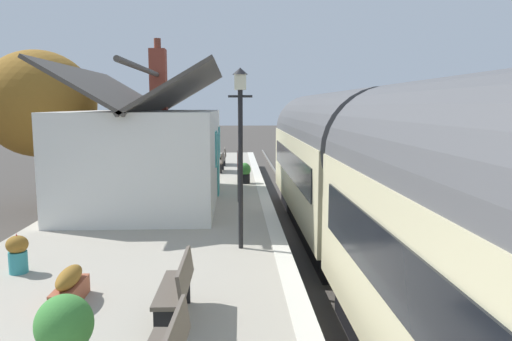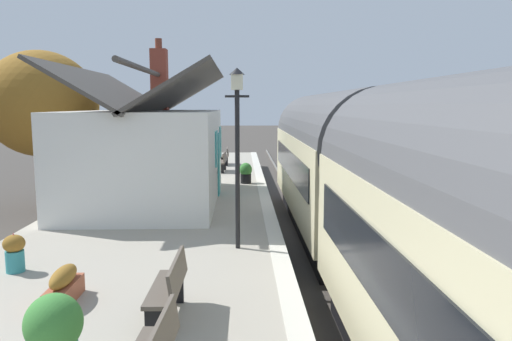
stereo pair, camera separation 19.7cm
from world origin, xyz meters
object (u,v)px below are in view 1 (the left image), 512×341
at_px(bench_by_lamp, 220,161).
at_px(planter_corner_building, 167,156).
at_px(station_building, 149,153).
at_px(planter_edge_far, 70,287).
at_px(tree_distant, 39,104).
at_px(bench_mid_platform, 177,287).
at_px(planter_bench_left, 18,253).
at_px(station_sign_board, 238,164).
at_px(planter_under_sign, 213,162).
at_px(lamp_post_platform, 240,124).
at_px(bench_near_building, 223,156).
at_px(planter_bench_right, 245,173).
at_px(planter_by_door, 65,334).
at_px(train, 384,189).

distance_m(bench_by_lamp, planter_corner_building, 4.14).
xyz_separation_m(station_building, planter_edge_far, (-7.95, -0.14, -1.28)).
xyz_separation_m(planter_edge_far, planter_corner_building, (17.84, 1.00, 0.18)).
xyz_separation_m(planter_corner_building, tree_distant, (-6.53, 3.77, 2.63)).
bearing_deg(bench_mid_platform, planter_edge_far, 70.06).
relative_size(planter_bench_left, station_sign_board, 0.48).
xyz_separation_m(planter_bench_left, tree_distant, (9.89, 3.37, 2.69)).
bearing_deg(planter_corner_building, tree_distant, 150.00).
height_order(station_building, planter_under_sign, station_building).
bearing_deg(bench_mid_platform, planter_under_sign, 0.88).
xyz_separation_m(bench_mid_platform, lamp_post_platform, (3.42, -0.94, 2.17)).
xyz_separation_m(bench_by_lamp, lamp_post_platform, (-12.07, -0.80, 2.17)).
height_order(bench_near_building, station_sign_board, station_sign_board).
bearing_deg(tree_distant, planter_corner_building, -30.00).
bearing_deg(planter_under_sign, station_building, 169.15).
height_order(planter_under_sign, station_sign_board, station_sign_board).
distance_m(planter_corner_building, tree_distant, 7.99).
distance_m(bench_mid_platform, planter_under_sign, 16.98).
xyz_separation_m(lamp_post_platform, tree_distant, (8.52, 7.45, 0.43)).
distance_m(bench_by_lamp, planter_edge_far, 14.99).
bearing_deg(planter_bench_right, tree_distant, 91.17).
bearing_deg(planter_bench_left, station_sign_board, -31.43).
xyz_separation_m(planter_bench_right, lamp_post_platform, (-8.67, 0.25, 2.22)).
relative_size(station_building, planter_by_door, 7.84).
relative_size(planter_bench_right, tree_distant, 0.14).
height_order(bench_near_building, planter_bench_left, bench_near_building).
distance_m(train, planter_bench_right, 9.51).
relative_size(bench_by_lamp, lamp_post_platform, 0.37).
bearing_deg(bench_mid_platform, lamp_post_platform, -15.39).
distance_m(bench_by_lamp, planter_bench_left, 13.83).
relative_size(planter_edge_far, lamp_post_platform, 0.26).
bearing_deg(bench_mid_platform, planter_bench_left, 56.76).
relative_size(planter_under_sign, planter_by_door, 1.00).
distance_m(planter_bench_right, tree_distant, 8.14).
bearing_deg(bench_mid_platform, bench_by_lamp, -0.52).
bearing_deg(bench_near_building, tree_distant, 132.67).
height_order(bench_mid_platform, planter_bench_right, bench_mid_platform).
relative_size(bench_by_lamp, planter_bench_right, 1.75).
height_order(planter_under_sign, tree_distant, tree_distant).
xyz_separation_m(bench_near_building, planter_edge_far, (-17.49, 1.93, -0.21)).
height_order(station_building, lamp_post_platform, station_building).
bearing_deg(planter_corner_building, planter_under_sign, -121.11).
bearing_deg(planter_under_sign, planter_bench_right, -163.45).
relative_size(station_building, bench_near_building, 5.32).
bearing_deg(station_sign_board, bench_near_building, 4.43).
distance_m(station_building, planter_corner_building, 9.99).
bearing_deg(bench_by_lamp, station_building, 163.78).
relative_size(station_building, station_sign_board, 4.77).
bearing_deg(planter_under_sign, planter_bench_left, 169.11).
height_order(station_building, bench_mid_platform, station_building).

